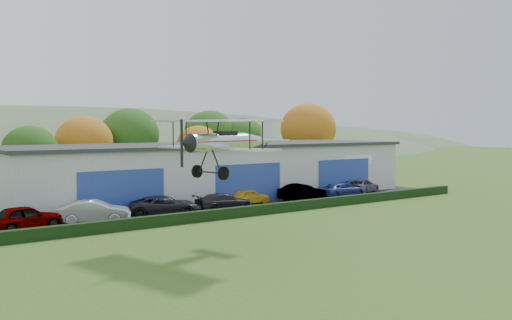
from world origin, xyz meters
TOP-DOWN VIEW (x-y plane):
  - ground at (0.00, 0.00)m, footprint 300.00×300.00m
  - apron at (3.00, 21.00)m, footprint 48.00×9.00m
  - hedge at (3.00, 16.20)m, footprint 46.00×0.60m
  - hangar at (5.00, 27.98)m, footprint 40.60×12.60m
  - tree_belt at (0.85, 40.62)m, footprint 75.70×13.22m
  - car_0 at (-14.55, 20.28)m, footprint 5.09×2.83m
  - car_1 at (-9.90, 19.90)m, footprint 5.27×3.69m
  - car_2 at (-4.32, 19.93)m, footprint 6.11×4.56m
  - car_3 at (0.66, 19.37)m, footprint 5.06×2.23m
  - car_4 at (4.60, 21.37)m, footprint 4.03×1.80m
  - car_5 at (10.18, 20.60)m, footprint 4.80×2.07m
  - car_6 at (14.73, 20.05)m, footprint 5.11×2.41m
  - car_7 at (19.30, 21.50)m, footprint 5.05×3.23m
  - biplane at (-6.39, 7.83)m, footprint 7.71×8.75m

SIDE VIEW (x-z plane):
  - ground at x=0.00m, z-range 0.00..0.00m
  - apron at x=3.00m, z-range 0.00..0.05m
  - hedge at x=3.00m, z-range 0.00..0.80m
  - car_4 at x=4.60m, z-range 0.05..1.40m
  - car_7 at x=19.30m, z-range 0.05..1.41m
  - car_6 at x=14.73m, z-range 0.05..1.46m
  - car_3 at x=0.66m, z-range 0.05..1.50m
  - car_5 at x=10.18m, z-range 0.05..1.59m
  - car_2 at x=-4.32m, z-range 0.05..1.59m
  - car_0 at x=-14.55m, z-range 0.05..1.69m
  - car_1 at x=-9.90m, z-range 0.05..1.70m
  - hangar at x=5.00m, z-range 0.01..5.31m
  - tree_belt at x=0.85m, z-range 0.55..10.67m
  - biplane at x=-6.39m, z-range 4.57..7.83m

